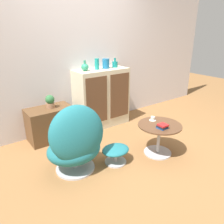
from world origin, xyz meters
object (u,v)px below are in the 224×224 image
object	(u,v)px
teacup	(153,119)
book_stack	(162,126)
vase_inner_left	(97,64)
potted_plant	(50,101)
vase_rightmost	(115,64)
sideboard	(102,98)
coffee_table	(159,135)
ottoman	(116,152)
vase_inner_right	(106,64)
vase_leftmost	(85,67)
tv_console	(51,124)
egg_chair	(76,142)

from	to	relation	value
teacup	book_stack	distance (m)	0.28
vase_inner_left	potted_plant	world-z (taller)	vase_inner_left
vase_rightmost	potted_plant	size ratio (longest dim) A/B	0.78
vase_inner_left	vase_rightmost	size ratio (longest dim) A/B	1.13
vase_rightmost	teacup	world-z (taller)	vase_rightmost
sideboard	book_stack	world-z (taller)	sideboard
potted_plant	vase_inner_left	bearing A→B (deg)	-0.53
coffee_table	potted_plant	size ratio (longest dim) A/B	2.88
ottoman	vase_inner_right	size ratio (longest dim) A/B	2.24
vase_inner_left	book_stack	bearing A→B (deg)	-86.31
coffee_table	vase_rightmost	world-z (taller)	vase_rightmost
sideboard	coffee_table	world-z (taller)	sideboard
vase_leftmost	teacup	size ratio (longest dim) A/B	1.75
sideboard	vase_inner_right	size ratio (longest dim) A/B	6.19
sideboard	vase_leftmost	bearing A→B (deg)	179.30
sideboard	coffee_table	size ratio (longest dim) A/B	1.73
vase_leftmost	sideboard	bearing A→B (deg)	-0.70
teacup	vase_inner_right	bearing A→B (deg)	90.08
vase_rightmost	potted_plant	bearing A→B (deg)	179.63
vase_inner_right	teacup	world-z (taller)	vase_inner_right
tv_console	potted_plant	bearing A→B (deg)	0.80
sideboard	tv_console	world-z (taller)	sideboard
coffee_table	vase_inner_right	size ratio (longest dim) A/B	3.59
vase_leftmost	egg_chair	bearing A→B (deg)	-125.88
tv_console	vase_inner_left	bearing A→B (deg)	-0.48
tv_console	coffee_table	distance (m)	1.70
tv_console	vase_rightmost	distance (m)	1.52
tv_console	vase_inner_right	distance (m)	1.37
tv_console	vase_inner_left	world-z (taller)	vase_inner_left
sideboard	egg_chair	size ratio (longest dim) A/B	1.14
egg_chair	ottoman	xyz separation A→B (m)	(0.50, -0.13, -0.25)
egg_chair	vase_leftmost	bearing A→B (deg)	54.12
ottoman	potted_plant	xyz separation A→B (m)	(-0.39, 1.16, 0.46)
tv_console	book_stack	bearing A→B (deg)	-55.39
ottoman	vase_rightmost	world-z (taller)	vase_rightmost
sideboard	ottoman	xyz separation A→B (m)	(-0.55, -1.15, -0.35)
sideboard	book_stack	size ratio (longest dim) A/B	8.03
tv_console	teacup	bearing A→B (deg)	-47.28
book_stack	vase_inner_left	bearing A→B (deg)	93.69
vase_inner_left	teacup	distance (m)	1.34
potted_plant	book_stack	distance (m)	1.73
sideboard	vase_inner_left	world-z (taller)	vase_inner_left
potted_plant	teacup	world-z (taller)	potted_plant
vase_leftmost	vase_inner_left	distance (m)	0.24
coffee_table	teacup	distance (m)	0.24
coffee_table	potted_plant	xyz separation A→B (m)	(-1.02, 1.33, 0.33)
egg_chair	book_stack	bearing A→B (deg)	-20.69
vase_inner_left	coffee_table	bearing A→B (deg)	-83.22
teacup	book_stack	world-z (taller)	book_stack
vase_leftmost	teacup	world-z (taller)	vase_leftmost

